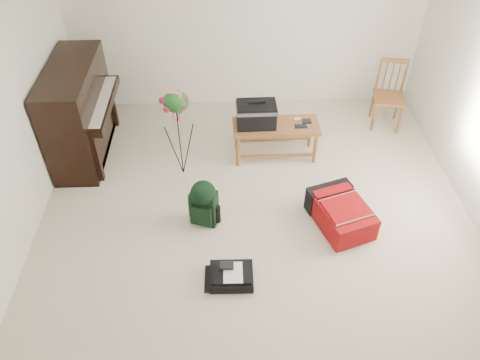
{
  "coord_description": "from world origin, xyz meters",
  "views": [
    {
      "loc": [
        -0.34,
        -3.52,
        3.97
      ],
      "look_at": [
        -0.18,
        0.35,
        0.5
      ],
      "focal_mm": 35.0,
      "sensor_mm": 36.0,
      "label": 1
    }
  ],
  "objects_px": {
    "bench": "(263,118)",
    "flower_stand": "(179,135)",
    "green_backpack": "(204,201)",
    "red_suitcase": "(340,210)",
    "piano": "(80,114)",
    "dining_chair": "(388,95)",
    "black_duffel": "(231,275)"
  },
  "relations": [
    {
      "from": "red_suitcase",
      "to": "green_backpack",
      "type": "height_order",
      "value": "green_backpack"
    },
    {
      "from": "bench",
      "to": "flower_stand",
      "type": "height_order",
      "value": "flower_stand"
    },
    {
      "from": "black_duffel",
      "to": "flower_stand",
      "type": "distance_m",
      "value": 1.88
    },
    {
      "from": "red_suitcase",
      "to": "dining_chair",
      "type": "bearing_deg",
      "value": 43.35
    },
    {
      "from": "bench",
      "to": "dining_chair",
      "type": "distance_m",
      "value": 1.96
    },
    {
      "from": "black_duffel",
      "to": "dining_chair",
      "type": "bearing_deg",
      "value": 50.71
    },
    {
      "from": "bench",
      "to": "flower_stand",
      "type": "distance_m",
      "value": 1.08
    },
    {
      "from": "bench",
      "to": "piano",
      "type": "bearing_deg",
      "value": 174.31
    },
    {
      "from": "green_backpack",
      "to": "bench",
      "type": "bearing_deg",
      "value": 76.7
    },
    {
      "from": "green_backpack",
      "to": "piano",
      "type": "bearing_deg",
      "value": 157.58
    },
    {
      "from": "dining_chair",
      "to": "piano",
      "type": "bearing_deg",
      "value": -162.63
    },
    {
      "from": "piano",
      "to": "red_suitcase",
      "type": "distance_m",
      "value": 3.48
    },
    {
      "from": "flower_stand",
      "to": "red_suitcase",
      "type": "bearing_deg",
      "value": -6.2
    },
    {
      "from": "red_suitcase",
      "to": "flower_stand",
      "type": "relative_size",
      "value": 0.72
    },
    {
      "from": "bench",
      "to": "black_duffel",
      "type": "relative_size",
      "value": 2.49
    },
    {
      "from": "dining_chair",
      "to": "flower_stand",
      "type": "xyz_separation_m",
      "value": [
        -2.87,
        -1.0,
        0.14
      ]
    },
    {
      "from": "piano",
      "to": "green_backpack",
      "type": "height_order",
      "value": "piano"
    },
    {
      "from": "dining_chair",
      "to": "black_duffel",
      "type": "bearing_deg",
      "value": -119.55
    },
    {
      "from": "dining_chair",
      "to": "black_duffel",
      "type": "distance_m",
      "value": 3.57
    },
    {
      "from": "piano",
      "to": "flower_stand",
      "type": "relative_size",
      "value": 1.21
    },
    {
      "from": "bench",
      "to": "red_suitcase",
      "type": "xyz_separation_m",
      "value": [
        0.8,
        -1.24,
        -0.43
      ]
    },
    {
      "from": "green_backpack",
      "to": "red_suitcase",
      "type": "bearing_deg",
      "value": 16.66
    },
    {
      "from": "red_suitcase",
      "to": "green_backpack",
      "type": "distance_m",
      "value": 1.55
    },
    {
      "from": "piano",
      "to": "dining_chair",
      "type": "relative_size",
      "value": 1.56
    },
    {
      "from": "bench",
      "to": "red_suitcase",
      "type": "bearing_deg",
      "value": -58.04
    },
    {
      "from": "piano",
      "to": "dining_chair",
      "type": "xyz_separation_m",
      "value": [
        4.17,
        0.48,
        -0.13
      ]
    },
    {
      "from": "bench",
      "to": "green_backpack",
      "type": "height_order",
      "value": "bench"
    },
    {
      "from": "piano",
      "to": "green_backpack",
      "type": "distance_m",
      "value": 2.13
    },
    {
      "from": "black_duffel",
      "to": "green_backpack",
      "type": "height_order",
      "value": "green_backpack"
    },
    {
      "from": "flower_stand",
      "to": "bench",
      "type": "bearing_deg",
      "value": 37.59
    },
    {
      "from": "bench",
      "to": "black_duffel",
      "type": "height_order",
      "value": "bench"
    },
    {
      "from": "red_suitcase",
      "to": "green_backpack",
      "type": "relative_size",
      "value": 1.54
    }
  ]
}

